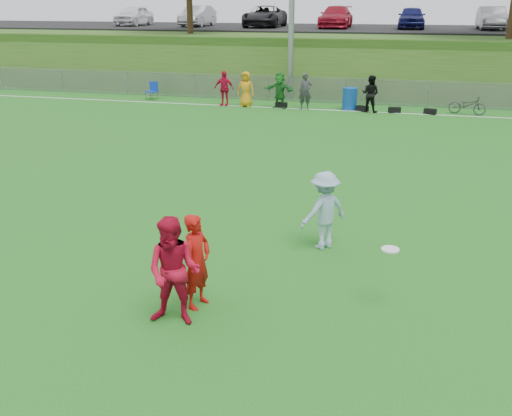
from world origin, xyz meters
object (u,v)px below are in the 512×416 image
(frisbee, at_px, (390,249))
(recycling_bin, at_px, (350,99))
(player_red_left, at_px, (197,261))
(player_blue, at_px, (324,210))
(bicycle, at_px, (467,105))
(player_red_center, at_px, (174,272))

(frisbee, height_order, recycling_bin, frisbee)
(player_red_left, relative_size, recycling_bin, 1.62)
(player_red_left, distance_m, frisbee, 3.25)
(player_blue, bearing_deg, player_red_left, 14.97)
(player_red_left, xyz_separation_m, frisbee, (3.15, 0.76, 0.23))
(bicycle, bearing_deg, recycling_bin, 103.87)
(player_red_left, xyz_separation_m, bicycle, (6.16, 19.41, -0.40))
(frisbee, distance_m, recycling_bin, 18.72)
(player_red_left, relative_size, player_blue, 1.00)
(player_red_center, relative_size, recycling_bin, 1.77)
(recycling_bin, height_order, bicycle, recycling_bin)
(player_red_center, distance_m, frisbee, 3.59)
(player_red_center, height_order, recycling_bin, player_red_center)
(player_blue, relative_size, recycling_bin, 1.62)
(player_blue, xyz_separation_m, bicycle, (4.40, 16.45, -0.40))
(player_red_left, height_order, player_red_center, player_red_center)
(player_red_left, bearing_deg, bicycle, -2.67)
(player_red_center, xyz_separation_m, player_blue, (1.92, 3.58, -0.08))
(recycling_bin, bearing_deg, player_red_center, -92.84)
(frisbee, distance_m, bicycle, 18.90)
(frisbee, relative_size, recycling_bin, 0.30)
(player_blue, relative_size, bicycle, 1.02)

